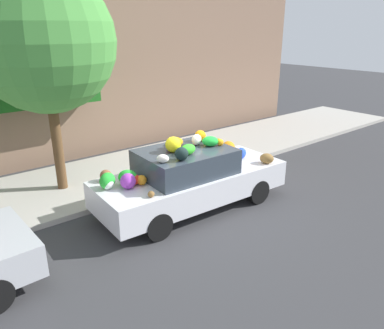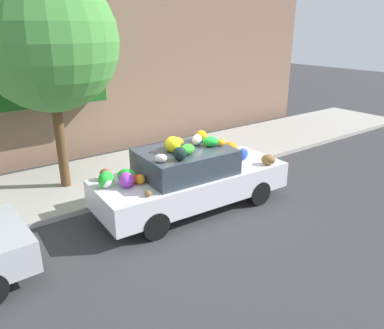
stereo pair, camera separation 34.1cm
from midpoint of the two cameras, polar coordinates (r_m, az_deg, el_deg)
The scene contains 6 objects.
ground_plane at distance 8.73m, azimuth 0.98°, elevation -6.33°, with size 60.00×60.00×0.00m, color #38383A.
sidewalk_curb at distance 10.79m, azimuth -7.75°, elevation -0.79°, with size 24.00×3.20×0.13m.
building_facade at distance 12.08m, azimuth -14.20°, elevation 16.01°, with size 18.00×1.20×6.36m.
street_tree at distance 9.24m, azimuth -20.07°, elevation 17.18°, with size 3.15×3.15×5.06m.
fire_hydrant at distance 11.12m, azimuth 5.50°, elevation 2.18°, with size 0.20×0.20×0.70m.
art_car at distance 8.37m, azimuth 0.83°, elevation -1.92°, with size 4.47×1.87×1.75m.
Camera 2 is at (-4.62, -6.29, 3.92)m, focal length 35.00 mm.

